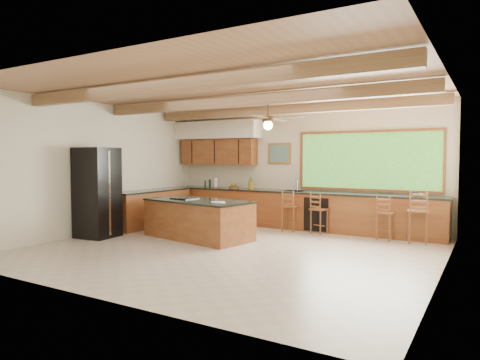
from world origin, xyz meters
The scene contains 9 objects.
ground centered at (0.00, 0.00, 0.00)m, with size 7.20×7.20×0.00m, color beige.
room_shell centered at (-0.17, 0.65, 2.21)m, with size 7.27×6.54×3.02m.
counter_run centered at (-0.82, 2.52, 0.46)m, with size 7.12×3.10×1.28m.
island centered at (-1.24, 0.60, 0.42)m, with size 2.55×1.52×0.85m.
refrigerator centered at (-3.22, -0.41, 0.98)m, with size 0.83×0.81×1.96m.
bar_stool_a centered at (0.10, 2.40, 0.58)m, with size 0.36×0.36×0.98m.
bar_stool_b centered at (0.83, 2.40, 0.55)m, with size 0.41×0.41×0.93m.
bar_stool_c centered at (2.91, 2.39, 0.65)m, with size 0.48×0.48×1.10m.
bar_stool_d centered at (2.29, 2.40, 0.57)m, with size 0.38×0.38×0.96m.
Camera 1 is at (4.23, -6.82, 1.74)m, focal length 32.00 mm.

